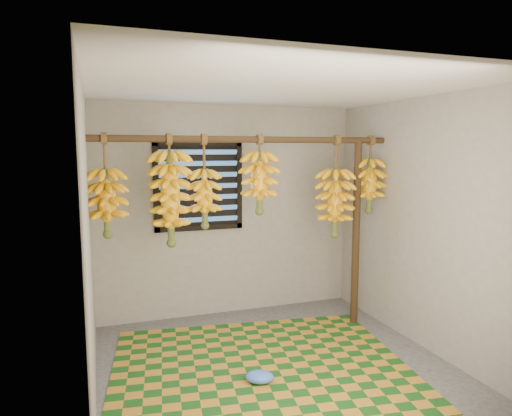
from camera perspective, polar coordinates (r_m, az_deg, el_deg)
name	(u,v)px	position (r m, az deg, el deg)	size (l,w,h in m)	color
floor	(277,368)	(4.25, 2.61, -19.39)	(3.00, 3.00, 0.01)	#454545
ceiling	(278,87)	(3.83, 2.83, 14.85)	(3.00, 3.00, 0.01)	silver
wall_back	(229,211)	(5.27, -3.45, -0.38)	(3.00, 0.01, 2.40)	gray
wall_left	(88,246)	(3.58, -20.25, -4.44)	(0.01, 3.00, 2.40)	gray
wall_right	(424,224)	(4.63, 20.24, -1.87)	(0.01, 3.00, 2.40)	gray
window	(199,186)	(5.12, -7.16, 2.74)	(1.00, 0.04, 1.00)	black
hanging_pole	(251,139)	(4.45, -0.65, 8.56)	(0.06, 0.06, 3.00)	#3B2715
support_post	(356,234)	(5.05, 12.39, -3.17)	(0.08, 0.08, 2.00)	#3B2715
woven_mat	(260,366)	(4.26, 0.52, -19.16)	(2.55, 2.04, 0.01)	#164D16
plastic_bag	(260,377)	(3.97, 0.45, -20.36)	(0.24, 0.17, 0.10)	#3D72E5
banana_bunch_a	(107,203)	(4.24, -18.18, 0.63)	(0.35, 0.35, 0.92)	brown
banana_bunch_b	(170,198)	(4.29, -10.66, 1.19)	(0.36, 0.36, 1.03)	brown
banana_bunch_c	(205,198)	(4.35, -6.44, 1.21)	(0.30, 0.30, 0.89)	brown
banana_bunch_d	(259,183)	(4.49, 0.43, 3.20)	(0.35, 0.35, 0.77)	brown
banana_bunch_e	(335,203)	(4.87, 9.86, 0.63)	(0.39, 0.39, 1.06)	brown
banana_bunch_f	(369,185)	(5.06, 14.00, 2.76)	(0.32, 0.32, 0.82)	brown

